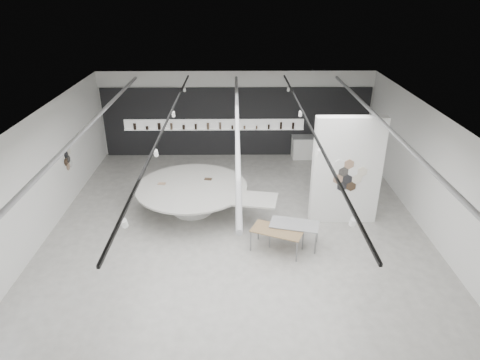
{
  "coord_description": "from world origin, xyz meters",
  "views": [
    {
      "loc": [
        -0.06,
        -11.43,
        7.39
      ],
      "look_at": [
        0.09,
        1.2,
        1.4
      ],
      "focal_mm": 32.0,
      "sensor_mm": 36.0,
      "label": 1
    }
  ],
  "objects_px": {
    "kitchen_counter": "(311,147)",
    "sample_table_stone": "(294,226)",
    "sample_table_wood": "(277,232)",
    "display_island": "(194,195)",
    "partition_column": "(347,171)"
  },
  "relations": [
    {
      "from": "sample_table_wood",
      "to": "sample_table_stone",
      "type": "relative_size",
      "value": 1.05
    },
    {
      "from": "partition_column",
      "to": "sample_table_wood",
      "type": "distance_m",
      "value": 3.14
    },
    {
      "from": "partition_column",
      "to": "display_island",
      "type": "bearing_deg",
      "value": 172.76
    },
    {
      "from": "sample_table_wood",
      "to": "kitchen_counter",
      "type": "bearing_deg",
      "value": 73.23
    },
    {
      "from": "partition_column",
      "to": "sample_table_stone",
      "type": "bearing_deg",
      "value": -140.67
    },
    {
      "from": "sample_table_stone",
      "to": "display_island",
      "type": "bearing_deg",
      "value": 146.54
    },
    {
      "from": "kitchen_counter",
      "to": "sample_table_stone",
      "type": "bearing_deg",
      "value": -105.54
    },
    {
      "from": "partition_column",
      "to": "display_island",
      "type": "distance_m",
      "value": 5.16
    },
    {
      "from": "partition_column",
      "to": "sample_table_wood",
      "type": "height_order",
      "value": "partition_column"
    },
    {
      "from": "display_island",
      "to": "sample_table_stone",
      "type": "bearing_deg",
      "value": -22.8
    },
    {
      "from": "display_island",
      "to": "sample_table_wood",
      "type": "relative_size",
      "value": 3.1
    },
    {
      "from": "sample_table_stone",
      "to": "kitchen_counter",
      "type": "relative_size",
      "value": 0.89
    },
    {
      "from": "sample_table_wood",
      "to": "kitchen_counter",
      "type": "height_order",
      "value": "kitchen_counter"
    },
    {
      "from": "sample_table_stone",
      "to": "kitchen_counter",
      "type": "height_order",
      "value": "kitchen_counter"
    },
    {
      "from": "sample_table_wood",
      "to": "kitchen_counter",
      "type": "relative_size",
      "value": 0.93
    }
  ]
}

